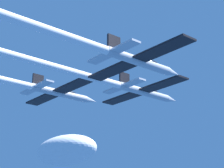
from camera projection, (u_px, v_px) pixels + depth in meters
jet_lead at (65, 70)px, 59.25m from camera, size 19.05×59.28×3.16m
jet_right_wing at (52, 32)px, 46.36m from camera, size 19.05×53.88×3.16m
cloud_wispy at (66, 150)px, 116.60m from camera, size 24.81×13.65×8.68m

